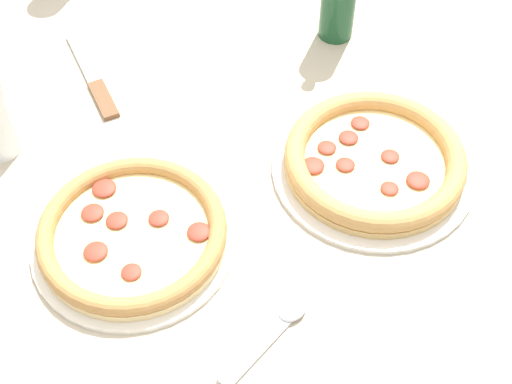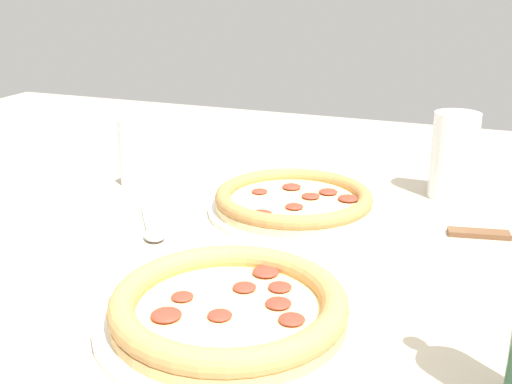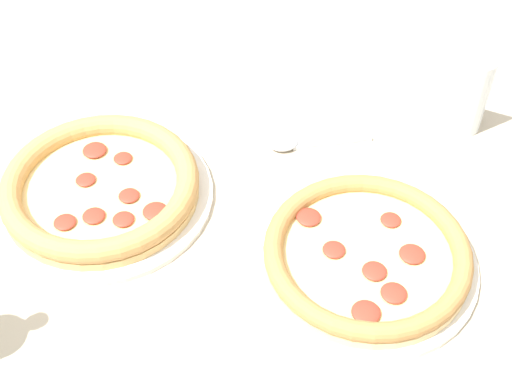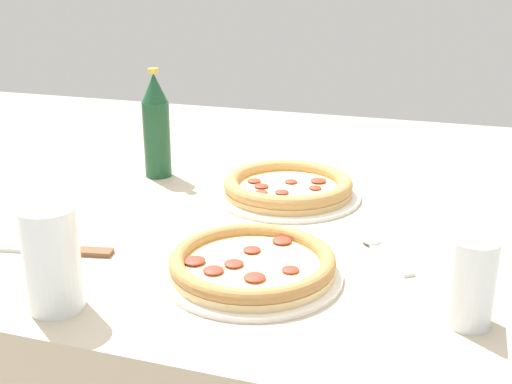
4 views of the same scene
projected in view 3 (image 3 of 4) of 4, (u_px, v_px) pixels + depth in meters
The scene contains 4 objects.
pizza_margherita at pixel (101, 188), 0.95m from camera, with size 0.30×0.30×0.04m.
pizza_veggie at pixel (367, 256), 0.87m from camera, with size 0.28×0.28×0.04m.
glass_lemonade at pixel (466, 95), 1.03m from camera, with size 0.06×0.06×0.12m.
spoon at pixel (304, 142), 1.03m from camera, with size 0.11×0.14×0.01m.
Camera 3 is at (0.39, 0.29, 1.41)m, focal length 50.00 mm.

